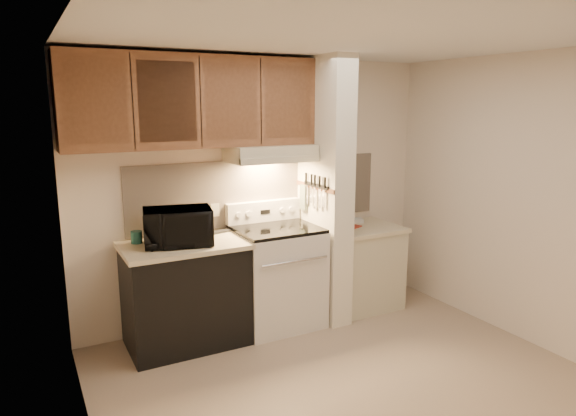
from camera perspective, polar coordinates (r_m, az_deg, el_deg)
floor at (r=4.16m, az=6.36°, el=-18.40°), size 3.60×3.60×0.00m
ceiling at (r=3.63m, az=7.28°, el=18.22°), size 3.60×3.60×0.00m
wall_back at (r=4.98m, az=-3.06°, el=2.03°), size 3.60×2.50×0.02m
wall_left at (r=3.08m, az=-22.04°, el=-4.79°), size 0.02×3.00×2.50m
wall_right at (r=4.94m, az=24.25°, el=0.93°), size 0.02×3.00×2.50m
backsplash at (r=4.97m, az=-3.00°, el=1.84°), size 2.60×0.02×0.63m
range_body at (r=4.88m, az=-1.23°, el=-7.76°), size 0.76×0.65×0.92m
oven_window at (r=4.60m, az=0.56°, el=-8.44°), size 0.50×0.01×0.30m
oven_handle at (r=4.50m, az=0.80°, el=-5.95°), size 0.65×0.02×0.02m
cooktop at (r=4.74m, az=-1.26°, el=-2.33°), size 0.74×0.64×0.03m
range_backguard at (r=4.97m, az=-2.74°, el=-0.35°), size 0.76×0.08×0.20m
range_display at (r=4.93m, az=-2.54°, el=-0.43°), size 0.10×0.01×0.04m
range_knob_left_outer at (r=4.81m, az=-5.53°, el=-0.76°), size 0.05×0.02×0.05m
range_knob_left_inner at (r=4.85m, az=-4.44°, el=-0.65°), size 0.05×0.02×0.05m
range_knob_right_inner at (r=5.00m, az=-0.66°, el=-0.24°), size 0.05×0.02×0.05m
range_knob_right_outer at (r=5.05m, az=0.35°, el=-0.13°), size 0.05×0.02×0.05m
dishwasher_front at (r=4.59m, az=-11.28°, el=-9.57°), size 1.00×0.63×0.87m
left_countertop at (r=4.45m, az=-11.51°, el=-4.10°), size 1.04×0.67×0.04m
spoon_rest at (r=4.75m, az=-7.59°, el=-2.62°), size 0.26×0.13×0.02m
teal_jar at (r=4.53m, az=-16.48°, el=-3.12°), size 0.12×0.12×0.10m
outlet at (r=4.81m, az=-8.11°, el=-0.24°), size 0.08×0.01×0.12m
microwave at (r=4.38m, az=-12.16°, el=-2.04°), size 0.62×0.48×0.31m
partition_pillar at (r=4.92m, az=4.07°, el=1.89°), size 0.22×0.70×2.50m
pillar_trim at (r=4.85m, az=2.91°, el=2.37°), size 0.01×0.70×0.04m
knife_strip at (r=4.80m, az=3.16°, el=2.52°), size 0.02×0.42×0.04m
knife_blade_a at (r=4.68m, az=3.99°, el=1.04°), size 0.01×0.03×0.16m
knife_handle_a at (r=4.64m, az=4.13°, el=2.82°), size 0.02×0.02×0.10m
knife_blade_b at (r=4.74m, az=3.55°, el=1.05°), size 0.01×0.04×0.18m
knife_handle_b at (r=4.72m, az=3.54°, el=2.97°), size 0.02×0.02×0.10m
knife_blade_c at (r=4.82m, az=2.98°, el=1.11°), size 0.01×0.04×0.20m
knife_handle_c at (r=4.79m, az=3.01°, el=3.11°), size 0.02×0.02×0.10m
knife_blade_d at (r=4.88m, az=2.57°, el=1.47°), size 0.01×0.04×0.16m
knife_handle_d at (r=4.85m, az=2.63°, el=3.20°), size 0.02×0.02×0.10m
knife_blade_e at (r=4.94m, az=2.11°, el=1.50°), size 0.01×0.04×0.18m
knife_handle_e at (r=4.94m, az=2.01°, el=3.36°), size 0.02×0.02×0.10m
oven_mitt at (r=5.01m, az=1.74°, el=1.19°), size 0.03×0.10×0.24m
right_cab_base at (r=5.37m, az=8.13°, el=-6.65°), size 0.70×0.60×0.81m
right_countertop at (r=5.26m, az=8.26°, el=-2.24°), size 0.74×0.64×0.04m
red_folder at (r=5.23m, az=6.03°, el=-1.97°), size 0.34×0.39×0.01m
white_box at (r=5.41m, az=7.46°, el=-1.38°), size 0.18×0.14×0.04m
range_hood at (r=4.74m, az=-1.98°, el=6.12°), size 0.78×0.44×0.15m
hood_lip at (r=4.55m, az=-0.81°, el=5.34°), size 0.78×0.04×0.06m
upper_cabinets at (r=4.50m, az=-10.37°, el=11.53°), size 2.18×0.33×0.77m
cab_door_a at (r=4.16m, az=-20.65°, el=11.00°), size 0.46×0.01×0.63m
cab_gap_a at (r=4.21m, az=-16.90°, el=11.24°), size 0.01×0.01×0.73m
cab_door_b at (r=4.27m, az=-13.25°, el=11.42°), size 0.46×0.01×0.63m
cab_gap_b at (r=4.35m, az=-9.70°, el=11.56°), size 0.01×0.01×0.73m
cab_door_c at (r=4.44m, az=-6.30°, el=11.65°), size 0.46×0.01×0.63m
cab_gap_c at (r=4.55m, az=-3.04°, el=11.69°), size 0.01×0.01×0.73m
cab_door_d at (r=4.67m, az=0.05°, el=11.71°), size 0.46×0.01×0.63m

